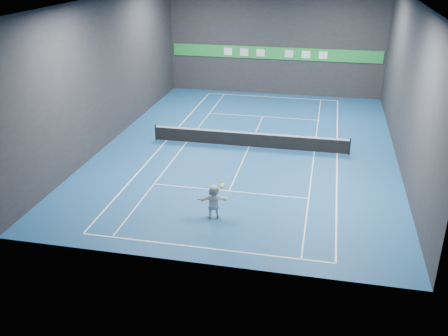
% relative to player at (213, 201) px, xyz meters
% --- Properties ---
extents(ground, '(26.00, 26.00, 0.00)m').
position_rel_player_xyz_m(ground, '(0.17, 9.23, -0.83)').
color(ground, navy).
rests_on(ground, ground).
extents(wall_back, '(18.00, 0.10, 9.00)m').
position_rel_player_xyz_m(wall_back, '(0.17, 22.23, 3.67)').
color(wall_back, '#242426').
rests_on(wall_back, ground).
extents(wall_front, '(18.00, 0.10, 9.00)m').
position_rel_player_xyz_m(wall_front, '(0.17, -3.77, 3.67)').
color(wall_front, '#242426').
rests_on(wall_front, ground).
extents(wall_left, '(0.10, 26.00, 9.00)m').
position_rel_player_xyz_m(wall_left, '(-8.83, 9.23, 3.67)').
color(wall_left, '#242426').
rests_on(wall_left, ground).
extents(wall_right, '(0.10, 26.00, 9.00)m').
position_rel_player_xyz_m(wall_right, '(9.17, 9.23, 3.67)').
color(wall_right, '#242426').
rests_on(wall_right, ground).
extents(baseline_near, '(10.98, 0.08, 0.01)m').
position_rel_player_xyz_m(baseline_near, '(0.17, -2.66, -0.83)').
color(baseline_near, white).
rests_on(baseline_near, ground).
extents(baseline_far, '(10.98, 0.08, 0.01)m').
position_rel_player_xyz_m(baseline_far, '(0.17, 21.12, -0.83)').
color(baseline_far, white).
rests_on(baseline_far, ground).
extents(sideline_doubles_left, '(0.08, 23.78, 0.01)m').
position_rel_player_xyz_m(sideline_doubles_left, '(-5.32, 9.23, -0.83)').
color(sideline_doubles_left, white).
rests_on(sideline_doubles_left, ground).
extents(sideline_doubles_right, '(0.08, 23.78, 0.01)m').
position_rel_player_xyz_m(sideline_doubles_right, '(5.66, 9.23, -0.83)').
color(sideline_doubles_right, white).
rests_on(sideline_doubles_right, ground).
extents(sideline_singles_left, '(0.06, 23.78, 0.01)m').
position_rel_player_xyz_m(sideline_singles_left, '(-3.94, 9.23, -0.83)').
color(sideline_singles_left, white).
rests_on(sideline_singles_left, ground).
extents(sideline_singles_right, '(0.06, 23.78, 0.01)m').
position_rel_player_xyz_m(sideline_singles_right, '(4.28, 9.23, -0.83)').
color(sideline_singles_right, white).
rests_on(sideline_singles_right, ground).
extents(service_line_near, '(8.23, 0.06, 0.01)m').
position_rel_player_xyz_m(service_line_near, '(0.17, 2.83, -0.83)').
color(service_line_near, white).
rests_on(service_line_near, ground).
extents(service_line_far, '(8.23, 0.06, 0.01)m').
position_rel_player_xyz_m(service_line_far, '(0.17, 15.63, -0.83)').
color(service_line_far, white).
rests_on(service_line_far, ground).
extents(center_service_line, '(0.06, 12.80, 0.01)m').
position_rel_player_xyz_m(center_service_line, '(0.17, 9.23, -0.83)').
color(center_service_line, white).
rests_on(center_service_line, ground).
extents(player, '(1.61, 0.88, 1.66)m').
position_rel_player_xyz_m(player, '(0.00, 0.00, 0.00)').
color(player, white).
rests_on(player, ground).
extents(tennis_ball, '(0.07, 0.07, 0.07)m').
position_rel_player_xyz_m(tennis_ball, '(-0.16, 0.14, 1.87)').
color(tennis_ball, yellow).
rests_on(tennis_ball, player).
extents(tennis_net, '(12.50, 0.10, 1.07)m').
position_rel_player_xyz_m(tennis_net, '(0.17, 9.23, -0.29)').
color(tennis_net, black).
rests_on(tennis_net, ground).
extents(sponsor_banner, '(17.64, 0.11, 1.00)m').
position_rel_player_xyz_m(sponsor_banner, '(0.17, 22.16, 2.67)').
color(sponsor_banner, green).
rests_on(sponsor_banner, wall_back).
extents(tennis_racket, '(0.42, 0.37, 0.52)m').
position_rel_player_xyz_m(tennis_racket, '(0.39, 0.05, 0.83)').
color(tennis_racket, red).
rests_on(tennis_racket, player).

